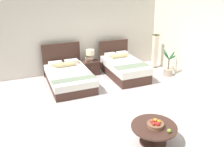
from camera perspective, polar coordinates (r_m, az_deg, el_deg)
name	(u,v)px	position (r m, az deg, el deg)	size (l,w,h in m)	color
ground_plane	(120,104)	(6.67, 1.86, -7.56)	(9.57, 9.84, 0.02)	#B9AEAF
wall_back	(86,34)	(8.95, -6.38, 9.67)	(9.57, 0.12, 2.83)	silver
wall_side_right	(199,42)	(8.07, 20.62, 7.14)	(0.12, 5.44, 2.83)	silver
bed_near_window	(69,77)	(7.91, -10.59, -0.77)	(1.38, 2.19, 1.20)	#3F261F
bed_near_corner	(124,68)	(8.48, 2.91, 1.44)	(1.20, 2.05, 1.13)	#3F261F
nightstand	(91,68)	(8.70, -5.21, 1.45)	(0.60, 0.45, 0.52)	#3F261F
table_lamp	(90,54)	(8.56, -5.37, 4.74)	(0.31, 0.31, 0.43)	tan
vase	(86,60)	(8.50, -6.36, 3.42)	(0.08, 0.08, 0.18)	#91785C
coffee_table	(154,130)	(5.15, 10.19, -13.50)	(0.97, 0.97, 0.41)	#3F261F
fruit_bowl	(155,124)	(5.04, 10.59, -12.13)	(0.36, 0.36, 0.16)	brown
loose_apple	(169,131)	(4.93, 13.85, -13.48)	(0.08, 0.08, 0.08)	#81A93B
floor_lamp_corner	(155,51)	(9.43, 10.49, 5.39)	(0.22, 0.22, 1.34)	#393519
potted_palm	(168,69)	(8.81, 13.59, 0.99)	(0.54, 0.67, 0.95)	tan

